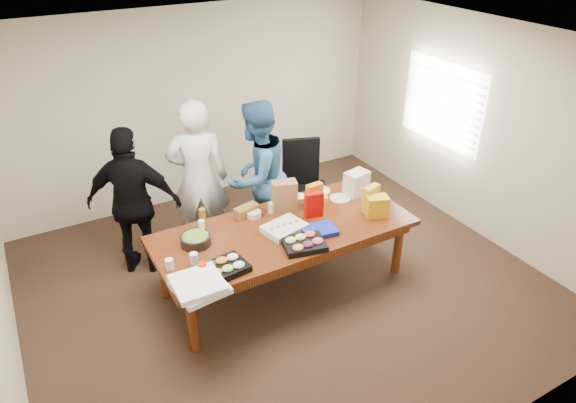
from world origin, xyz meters
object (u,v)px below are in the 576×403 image
conference_table (284,257)px  salad_bowl (196,240)px  sheet_cake (284,228)px  person_right (257,176)px  person_center (199,179)px  office_chair (309,189)px

conference_table → salad_bowl: size_ratio=8.86×
sheet_cake → salad_bowl: salad_bowl is taller
sheet_cake → salad_bowl: bearing=153.5°
conference_table → person_right: size_ratio=1.49×
person_right → conference_table: bearing=56.5°
sheet_cake → person_center: bearing=100.9°
person_center → salad_bowl: size_ratio=6.17×
sheet_cake → person_right: bearing=68.8°
office_chair → person_right: person_right is taller
conference_table → person_right: bearing=81.8°
office_chair → person_center: size_ratio=0.59×
person_right → salad_bowl: size_ratio=5.95×
person_center → person_right: 0.69m
office_chair → salad_bowl: size_ratio=3.63×
conference_table → person_right: 1.08m
salad_bowl → conference_table: bearing=-11.3°
person_center → salad_bowl: bearing=87.4°
office_chair → salad_bowl: (-1.81, -0.71, 0.23)m
office_chair → person_center: person_center is taller
conference_table → sheet_cake: sheet_cake is taller
office_chair → person_right: 0.83m
sheet_cake → conference_table: bearing=51.0°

